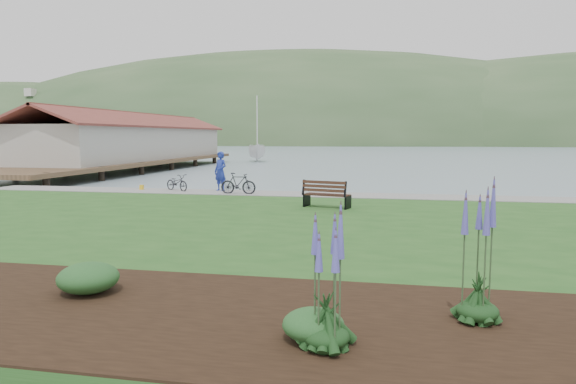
# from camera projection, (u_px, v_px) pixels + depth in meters

# --- Properties ---
(ground) EXTENTS (600.00, 600.00, 0.00)m
(ground) POSITION_uv_depth(u_px,v_px,m) (280.00, 228.00, 17.78)
(ground) COLOR gray
(ground) RESTS_ON ground
(lawn) EXTENTS (34.00, 20.00, 0.40)m
(lawn) POSITION_uv_depth(u_px,v_px,m) (267.00, 233.00, 15.81)
(lawn) COLOR #224F1C
(lawn) RESTS_ON ground
(shoreline_path) EXTENTS (34.00, 2.20, 0.03)m
(shoreline_path) POSITION_uv_depth(u_px,v_px,m) (311.00, 194.00, 24.46)
(shoreline_path) COLOR gray
(shoreline_path) RESTS_ON lawn
(garden_bed) EXTENTS (24.00, 4.40, 0.04)m
(garden_bed) POSITION_uv_depth(u_px,v_px,m) (339.00, 324.00, 7.60)
(garden_bed) COLOR black
(garden_bed) RESTS_ON lawn
(far_hillside) EXTENTS (580.00, 80.00, 38.00)m
(far_hillside) POSITION_uv_depth(u_px,v_px,m) (438.00, 145.00, 179.62)
(far_hillside) COLOR #375530
(far_hillside) RESTS_ON ground
(pier_pavilion) EXTENTS (8.00, 36.00, 5.40)m
(pier_pavilion) POSITION_uv_depth(u_px,v_px,m) (134.00, 142.00, 48.21)
(pier_pavilion) COLOR #4C3826
(pier_pavilion) RESTS_ON ground
(park_bench) EXTENTS (1.92, 1.17, 1.12)m
(park_bench) POSITION_uv_depth(u_px,v_px,m) (326.00, 194.00, 19.94)
(park_bench) COLOR black
(park_bench) RESTS_ON lawn
(person) EXTENTS (1.02, 0.89, 2.35)m
(person) POSITION_uv_depth(u_px,v_px,m) (220.00, 168.00, 25.84)
(person) COLOR #21319A
(person) RESTS_ON lawn
(bicycle_a) EXTENTS (1.31, 1.70, 0.86)m
(bicycle_a) POSITION_uv_depth(u_px,v_px,m) (177.00, 183.00, 26.06)
(bicycle_a) COLOR black
(bicycle_a) RESTS_ON lawn
(bicycle_b) EXTENTS (0.51, 1.72, 1.03)m
(bicycle_b) POSITION_uv_depth(u_px,v_px,m) (238.00, 184.00, 24.57)
(bicycle_b) COLOR black
(bicycle_b) RESTS_ON lawn
(sailboat) EXTENTS (11.87, 12.00, 25.78)m
(sailboat) POSITION_uv_depth(u_px,v_px,m) (257.00, 162.00, 63.74)
(sailboat) COLOR silver
(sailboat) RESTS_ON ground
(pannier) EXTENTS (0.21, 0.28, 0.27)m
(pannier) POSITION_uv_depth(u_px,v_px,m) (142.00, 188.00, 26.47)
(pannier) COLOR yellow
(pannier) RESTS_ON lawn
(echium_0) EXTENTS (0.62, 0.62, 2.02)m
(echium_0) POSITION_uv_depth(u_px,v_px,m) (327.00, 283.00, 6.61)
(echium_0) COLOR black
(echium_0) RESTS_ON garden_bed
(echium_1) EXTENTS (0.62, 0.62, 2.39)m
(echium_1) POSITION_uv_depth(u_px,v_px,m) (480.00, 256.00, 7.57)
(echium_1) COLOR black
(echium_1) RESTS_ON garden_bed
(shrub_0) EXTENTS (1.06, 1.06, 0.53)m
(shrub_0) POSITION_uv_depth(u_px,v_px,m) (88.00, 278.00, 9.03)
(shrub_0) COLOR #1E4C21
(shrub_0) RESTS_ON garden_bed
(shrub_1) EXTENTS (0.85, 0.85, 0.42)m
(shrub_1) POSITION_uv_depth(u_px,v_px,m) (313.00, 325.00, 6.94)
(shrub_1) COLOR #1E4C21
(shrub_1) RESTS_ON garden_bed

